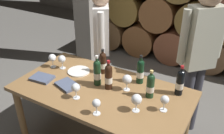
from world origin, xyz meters
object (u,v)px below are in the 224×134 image
object	(u,v)px
wine_bottle_2	(103,63)
wine_glass_4	(96,104)
wine_bottle_5	(140,71)
serving_plate	(79,71)
wine_glass_6	(127,80)
leather_ledger	(67,85)
wine_bottle_0	(180,82)
wine_glass_1	(165,100)
wine_glass_0	(137,100)
wine_glass_3	(52,58)
wine_glass_2	(76,88)
wine_bottle_1	(109,77)
taster_seated_left	(101,39)
tasting_notebook	(42,78)
wine_glass_5	(62,59)
sommelier_presenting	(200,50)
dining_table	(102,97)
wine_bottle_4	(97,72)
wine_bottle_3	(150,85)

from	to	relation	value
wine_bottle_2	wine_glass_4	xyz separation A→B (m)	(0.32, -0.60, -0.02)
wine_bottle_5	serving_plate	world-z (taller)	wine_bottle_5
wine_glass_6	leather_ledger	size ratio (longest dim) A/B	0.74
wine_bottle_0	wine_glass_1	world-z (taller)	wine_bottle_0
wine_glass_0	wine_glass_3	world-z (taller)	wine_glass_0
wine_glass_0	wine_glass_3	xyz separation A→B (m)	(-1.13, 0.23, -0.00)
serving_plate	wine_bottle_0	bearing A→B (deg)	7.67
wine_glass_2	wine_bottle_2	bearing A→B (deg)	93.97
wine_bottle_1	serving_plate	xyz separation A→B (m)	(-0.44, 0.10, -0.12)
wine_bottle_1	leather_ledger	world-z (taller)	wine_bottle_1
wine_bottle_2	taster_seated_left	bearing A→B (deg)	124.04
tasting_notebook	serving_plate	distance (m)	0.39
wine_bottle_0	wine_bottle_2	size ratio (longest dim) A/B	1.09
wine_glass_0	wine_glass_3	bearing A→B (deg)	168.72
wine_glass_2	wine_glass_5	world-z (taller)	wine_glass_5
wine_bottle_0	wine_glass_3	size ratio (longest dim) A/B	1.90
wine_glass_5	wine_bottle_5	bearing A→B (deg)	10.95
wine_glass_0	sommelier_presenting	distance (m)	0.93
wine_glass_2	wine_glass_4	distance (m)	0.30
dining_table	wine_glass_0	bearing A→B (deg)	-16.20
wine_glass_2	wine_glass_4	size ratio (longest dim) A/B	1.04
wine_bottle_0	wine_glass_5	bearing A→B (deg)	-172.43
wine_glass_3	sommelier_presenting	world-z (taller)	sommelier_presenting
wine_bottle_4	wine_glass_3	world-z (taller)	wine_bottle_4
wine_bottle_1	sommelier_presenting	bearing A→B (deg)	46.47
wine_glass_4	wine_bottle_1	bearing A→B (deg)	106.42
wine_glass_3	leather_ledger	world-z (taller)	wine_glass_3
wine_bottle_0	tasting_notebook	bearing A→B (deg)	-160.61
wine_glass_2	wine_glass_0	bearing A→B (deg)	11.34
wine_glass_2	leather_ledger	xyz separation A→B (m)	(-0.20, 0.11, -0.09)
dining_table	wine_glass_3	xyz separation A→B (m)	(-0.70, 0.10, 0.20)
leather_ledger	serving_plate	xyz separation A→B (m)	(-0.07, 0.28, -0.01)
serving_plate	wine_glass_2	bearing A→B (deg)	-55.43
wine_bottle_1	tasting_notebook	distance (m)	0.71
wine_glass_3	wine_bottle_4	bearing A→B (deg)	-4.03
wine_bottle_1	taster_seated_left	world-z (taller)	taster_seated_left
wine_glass_0	wine_glass_1	bearing A→B (deg)	32.56
wine_glass_6	sommelier_presenting	xyz separation A→B (m)	(0.50, 0.63, 0.17)
wine_bottle_3	wine_bottle_4	xyz separation A→B (m)	(-0.53, -0.07, 0.01)
wine_bottle_4	wine_glass_2	xyz separation A→B (m)	(-0.04, -0.29, -0.03)
wine_bottle_3	tasting_notebook	bearing A→B (deg)	-165.43
wine_bottle_3	wine_bottle_5	bearing A→B (deg)	135.98
leather_ledger	serving_plate	bearing A→B (deg)	120.98
wine_glass_5	tasting_notebook	distance (m)	0.30
wine_glass_4	taster_seated_left	xyz separation A→B (m)	(-0.61, 1.04, 0.06)
wine_glass_0	leather_ledger	xyz separation A→B (m)	(-0.75, -0.00, -0.10)
wine_bottle_5	wine_glass_4	xyz separation A→B (m)	(-0.10, -0.62, -0.03)
wine_glass_5	sommelier_presenting	xyz separation A→B (m)	(1.30, 0.62, 0.17)
wine_bottle_4	wine_glass_1	size ratio (longest dim) A/B	2.14
wine_bottle_1	serving_plate	distance (m)	0.47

